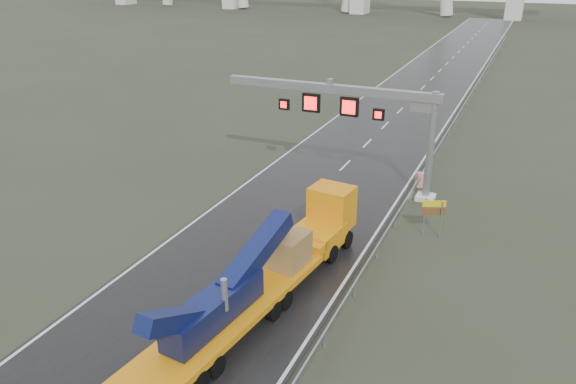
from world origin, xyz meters
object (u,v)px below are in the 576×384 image
at_px(sign_gantry, 360,109).
at_px(exit_sign_pair, 433,211).
at_px(heavy_haul_truck, 273,265).
at_px(striped_barrier, 420,180).

height_order(sign_gantry, exit_sign_pair, sign_gantry).
xyz_separation_m(sign_gantry, exit_sign_pair, (6.12, -5.17, -4.03)).
height_order(heavy_haul_truck, exit_sign_pair, heavy_haul_truck).
bearing_deg(sign_gantry, striped_barrier, 26.75).
distance_m(heavy_haul_truck, striped_barrier, 16.61).
xyz_separation_m(sign_gantry, striped_barrier, (3.98, 2.01, -5.08)).
relative_size(sign_gantry, heavy_haul_truck, 0.87).
height_order(exit_sign_pair, striped_barrier, exit_sign_pair).
xyz_separation_m(sign_gantry, heavy_haul_truck, (0.33, -14.17, -4.06)).
relative_size(sign_gantry, exit_sign_pair, 6.57).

